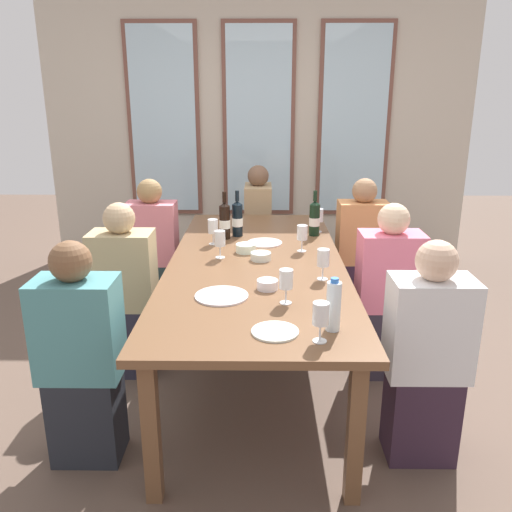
{
  "coord_description": "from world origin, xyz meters",
  "views": [
    {
      "loc": [
        0.03,
        -3.06,
        1.74
      ],
      "look_at": [
        0.0,
        -0.06,
        0.79
      ],
      "focal_mm": 36.77,
      "sensor_mm": 36.0,
      "label": 1
    }
  ],
  "objects_px": {
    "wine_glass_0": "(321,316)",
    "seated_person_2": "(81,360)",
    "white_plate_1": "(222,296)",
    "seated_person_1": "(361,252)",
    "wine_glass_6": "(220,239)",
    "seated_person_4": "(125,295)",
    "tasting_bowl_1": "(246,248)",
    "wine_glass_1": "(213,227)",
    "white_plate_0": "(275,332)",
    "wine_glass_4": "(319,216)",
    "wine_glass_5": "(323,258)",
    "tasting_bowl_0": "(261,256)",
    "dining_table": "(256,270)",
    "wine_bottle_2": "(314,218)",
    "wine_glass_3": "(286,281)",
    "tasting_bowl_2": "(267,284)",
    "wine_glass_2": "(302,234)",
    "seated_person_3": "(426,359)",
    "wine_bottle_1": "(225,221)",
    "water_bottle": "(333,306)",
    "seated_person_0": "(153,253)",
    "white_plate_2": "(265,243)",
    "wine_bottle_0": "(237,219)",
    "seated_person_6": "(258,229)",
    "seated_person_5": "(388,296)"
  },
  "relations": [
    {
      "from": "wine_glass_4",
      "to": "wine_glass_5",
      "type": "bearing_deg",
      "value": -94.47
    },
    {
      "from": "wine_glass_2",
      "to": "seated_person_4",
      "type": "distance_m",
      "value": 1.18
    },
    {
      "from": "wine_glass_4",
      "to": "seated_person_0",
      "type": "height_order",
      "value": "seated_person_0"
    },
    {
      "from": "seated_person_4",
      "to": "wine_glass_0",
      "type": "bearing_deg",
      "value": -43.7
    },
    {
      "from": "wine_bottle_2",
      "to": "seated_person_0",
      "type": "bearing_deg",
      "value": 169.34
    },
    {
      "from": "tasting_bowl_2",
      "to": "seated_person_4",
      "type": "xyz_separation_m",
      "value": [
        -0.88,
        0.44,
        -0.24
      ]
    },
    {
      "from": "seated_person_0",
      "to": "seated_person_2",
      "type": "height_order",
      "value": "same"
    },
    {
      "from": "tasting_bowl_1",
      "to": "wine_glass_5",
      "type": "bearing_deg",
      "value": -49.06
    },
    {
      "from": "wine_glass_0",
      "to": "wine_glass_3",
      "type": "bearing_deg",
      "value": 106.7
    },
    {
      "from": "tasting_bowl_1",
      "to": "wine_glass_1",
      "type": "height_order",
      "value": "wine_glass_1"
    },
    {
      "from": "wine_glass_2",
      "to": "wine_glass_3",
      "type": "xyz_separation_m",
      "value": [
        -0.14,
        -0.88,
        -0.0
      ]
    },
    {
      "from": "wine_bottle_2",
      "to": "wine_glass_3",
      "type": "distance_m",
      "value": 1.3
    },
    {
      "from": "white_plate_2",
      "to": "seated_person_3",
      "type": "bearing_deg",
      "value": -58.18
    },
    {
      "from": "wine_glass_6",
      "to": "seated_person_0",
      "type": "distance_m",
      "value": 1.03
    },
    {
      "from": "white_plate_1",
      "to": "seated_person_1",
      "type": "relative_size",
      "value": 0.25
    },
    {
      "from": "wine_glass_2",
      "to": "seated_person_2",
      "type": "bearing_deg",
      "value": -135.94
    },
    {
      "from": "wine_glass_6",
      "to": "seated_person_4",
      "type": "relative_size",
      "value": 0.16
    },
    {
      "from": "white_plate_1",
      "to": "seated_person_1",
      "type": "height_order",
      "value": "seated_person_1"
    },
    {
      "from": "dining_table",
      "to": "wine_bottle_2",
      "type": "relative_size",
      "value": 7.72
    },
    {
      "from": "water_bottle",
      "to": "wine_glass_4",
      "type": "xyz_separation_m",
      "value": [
        0.11,
        1.67,
        0.0
      ]
    },
    {
      "from": "dining_table",
      "to": "seated_person_6",
      "type": "bearing_deg",
      "value": 90.0
    },
    {
      "from": "white_plate_1",
      "to": "wine_glass_0",
      "type": "bearing_deg",
      "value": -47.81
    },
    {
      "from": "wine_bottle_0",
      "to": "seated_person_1",
      "type": "relative_size",
      "value": 0.3
    },
    {
      "from": "seated_person_1",
      "to": "seated_person_6",
      "type": "height_order",
      "value": "same"
    },
    {
      "from": "wine_glass_5",
      "to": "water_bottle",
      "type": "bearing_deg",
      "value": -92.4
    },
    {
      "from": "wine_glass_0",
      "to": "seated_person_2",
      "type": "relative_size",
      "value": 0.16
    },
    {
      "from": "dining_table",
      "to": "wine_glass_5",
      "type": "distance_m",
      "value": 0.53
    },
    {
      "from": "seated_person_3",
      "to": "tasting_bowl_0",
      "type": "bearing_deg",
      "value": 132.44
    },
    {
      "from": "water_bottle",
      "to": "wine_glass_4",
      "type": "bearing_deg",
      "value": 86.32
    },
    {
      "from": "wine_glass_5",
      "to": "seated_person_2",
      "type": "bearing_deg",
      "value": -155.52
    },
    {
      "from": "wine_glass_1",
      "to": "wine_glass_3",
      "type": "relative_size",
      "value": 1.0
    },
    {
      "from": "white_plate_0",
      "to": "wine_glass_0",
      "type": "xyz_separation_m",
      "value": [
        0.18,
        -0.08,
        0.11
      ]
    },
    {
      "from": "water_bottle",
      "to": "seated_person_6",
      "type": "bearing_deg",
      "value": 97.62
    },
    {
      "from": "wine_bottle_2",
      "to": "water_bottle",
      "type": "relative_size",
      "value": 1.36
    },
    {
      "from": "wine_bottle_2",
      "to": "wine_glass_0",
      "type": "relative_size",
      "value": 1.87
    },
    {
      "from": "wine_bottle_2",
      "to": "tasting_bowl_1",
      "type": "relative_size",
      "value": 2.53
    },
    {
      "from": "wine_glass_0",
      "to": "wine_glass_2",
      "type": "distance_m",
      "value": 1.29
    },
    {
      "from": "wine_glass_1",
      "to": "seated_person_5",
      "type": "relative_size",
      "value": 0.16
    },
    {
      "from": "wine_bottle_1",
      "to": "seated_person_6",
      "type": "bearing_deg",
      "value": 78.27
    },
    {
      "from": "wine_bottle_0",
      "to": "tasting_bowl_1",
      "type": "relative_size",
      "value": 2.56
    },
    {
      "from": "white_plate_2",
      "to": "wine_glass_1",
      "type": "distance_m",
      "value": 0.37
    },
    {
      "from": "white_plate_1",
      "to": "wine_bottle_1",
      "type": "height_order",
      "value": "wine_bottle_1"
    },
    {
      "from": "wine_glass_0",
      "to": "seated_person_2",
      "type": "height_order",
      "value": "seated_person_2"
    },
    {
      "from": "wine_bottle_1",
      "to": "wine_glass_6",
      "type": "relative_size",
      "value": 1.91
    },
    {
      "from": "wine_bottle_2",
      "to": "seated_person_5",
      "type": "distance_m",
      "value": 0.83
    },
    {
      "from": "wine_glass_0",
      "to": "tasting_bowl_1",
      "type": "bearing_deg",
      "value": 105.29
    },
    {
      "from": "wine_bottle_2",
      "to": "dining_table",
      "type": "bearing_deg",
      "value": -124.25
    },
    {
      "from": "tasting_bowl_2",
      "to": "wine_glass_1",
      "type": "relative_size",
      "value": 0.64
    },
    {
      "from": "seated_person_3",
      "to": "tasting_bowl_2",
      "type": "bearing_deg",
      "value": 154.42
    },
    {
      "from": "tasting_bowl_0",
      "to": "wine_glass_1",
      "type": "relative_size",
      "value": 0.73
    }
  ]
}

